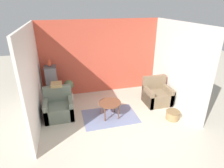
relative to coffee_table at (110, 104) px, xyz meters
name	(u,v)px	position (x,y,z in m)	size (l,w,h in m)	color
ground_plane	(128,142)	(0.15, -1.25, -0.45)	(20.00, 20.00, 0.00)	beige
wall_back_accent	(101,57)	(0.15, 1.89, 0.91)	(4.48, 0.06, 2.73)	#C64C38
wall_left	(33,79)	(-2.06, 0.30, 0.91)	(0.06, 3.11, 2.73)	silver
wall_right	(177,65)	(2.36, 0.30, 0.91)	(0.06, 3.11, 2.73)	silver
area_rug	(110,116)	(0.00, 0.00, -0.44)	(1.65, 1.13, 0.01)	slate
coffee_table	(110,104)	(0.00, 0.00, 0.00)	(0.67, 0.67, 0.50)	brown
armchair_left	(59,108)	(-1.50, 0.41, -0.15)	(0.84, 0.75, 0.92)	slate
armchair_right	(157,95)	(1.78, 0.42, -0.15)	(0.84, 0.75, 0.92)	#7A664C
birdcage	(52,85)	(-1.68, 1.50, 0.17)	(0.46, 0.46, 1.30)	#555559
parrot	(49,63)	(-1.68, 1.50, 0.96)	(0.11, 0.21, 0.25)	#D14C2D
potted_plant	(69,88)	(-1.13, 1.50, 0.00)	(0.35, 0.32, 0.74)	beige
wicker_basket	(173,115)	(1.79, -0.62, -0.30)	(0.41, 0.41, 0.27)	#A37F51
throw_pillow	(56,84)	(-1.50, 0.68, 0.52)	(0.33, 0.33, 0.10)	tan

